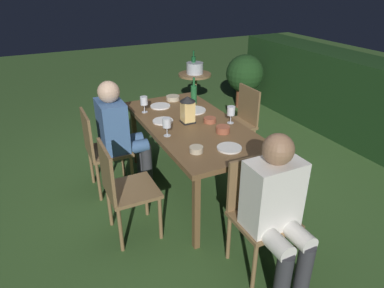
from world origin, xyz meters
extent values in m
plane|color=#385B28|center=(0.00, 0.00, 0.00)|extent=(16.00, 16.00, 0.00)
cube|color=brown|center=(0.00, 0.00, 0.73)|extent=(1.74, 0.85, 0.04)
cube|color=brown|center=(-0.80, -0.35, 0.35)|extent=(0.05, 0.05, 0.70)
cube|color=brown|center=(0.80, -0.35, 0.35)|extent=(0.05, 0.05, 0.70)
cube|color=brown|center=(-0.80, 0.35, 0.35)|extent=(0.05, 0.05, 0.70)
cube|color=brown|center=(0.80, 0.35, 0.35)|extent=(0.05, 0.05, 0.70)
cube|color=brown|center=(-0.39, 0.74, 0.43)|extent=(0.42, 0.40, 0.03)
cube|color=brown|center=(-0.39, 0.93, 0.66)|extent=(0.40, 0.03, 0.42)
cylinder|color=brown|center=(-0.21, 0.57, 0.21)|extent=(0.03, 0.03, 0.42)
cylinder|color=brown|center=(-0.57, 0.57, 0.21)|extent=(0.03, 0.03, 0.42)
cylinder|color=brown|center=(-0.21, 0.91, 0.21)|extent=(0.03, 0.03, 0.42)
cylinder|color=brown|center=(-0.57, 0.91, 0.21)|extent=(0.03, 0.03, 0.42)
cube|color=brown|center=(-0.39, -0.74, 0.43)|extent=(0.42, 0.40, 0.03)
cube|color=brown|center=(-0.39, -0.93, 0.66)|extent=(0.40, 0.02, 0.42)
cylinder|color=brown|center=(-0.57, -0.57, 0.21)|extent=(0.03, 0.03, 0.42)
cylinder|color=brown|center=(-0.21, -0.57, 0.21)|extent=(0.03, 0.03, 0.42)
cylinder|color=brown|center=(-0.57, -0.91, 0.21)|extent=(0.03, 0.03, 0.42)
cylinder|color=brown|center=(-0.21, -0.91, 0.21)|extent=(0.03, 0.03, 0.42)
cube|color=#426699|center=(-0.39, -0.68, 0.70)|extent=(0.38, 0.24, 0.50)
sphere|color=#D1A889|center=(-0.39, -0.68, 1.04)|extent=(0.21, 0.21, 0.21)
cylinder|color=#426699|center=(-0.48, -0.54, 0.46)|extent=(0.13, 0.36, 0.13)
cylinder|color=#426699|center=(-0.30, -0.54, 0.46)|extent=(0.13, 0.36, 0.13)
cylinder|color=#333338|center=(-0.48, -0.38, 0.23)|extent=(0.11, 0.11, 0.45)
cylinder|color=#333338|center=(-0.30, -0.38, 0.23)|extent=(0.11, 0.11, 0.45)
cube|color=brown|center=(0.39, -0.74, 0.43)|extent=(0.42, 0.40, 0.03)
cube|color=brown|center=(0.39, -0.93, 0.66)|extent=(0.40, 0.02, 0.42)
cylinder|color=brown|center=(0.21, -0.57, 0.21)|extent=(0.03, 0.03, 0.42)
cylinder|color=brown|center=(0.57, -0.57, 0.21)|extent=(0.03, 0.03, 0.42)
cylinder|color=brown|center=(0.21, -0.91, 0.21)|extent=(0.03, 0.03, 0.42)
cylinder|color=brown|center=(0.57, -0.91, 0.21)|extent=(0.03, 0.03, 0.42)
cube|color=brown|center=(1.19, 0.00, 0.43)|extent=(0.40, 0.42, 0.03)
cube|color=brown|center=(1.00, 0.00, 0.66)|extent=(0.03, 0.40, 0.42)
cylinder|color=brown|center=(1.36, 0.18, 0.21)|extent=(0.03, 0.03, 0.42)
cylinder|color=brown|center=(1.36, -0.18, 0.21)|extent=(0.03, 0.03, 0.42)
cylinder|color=brown|center=(1.02, 0.18, 0.21)|extent=(0.03, 0.03, 0.42)
cylinder|color=brown|center=(1.02, -0.18, 0.21)|extent=(0.03, 0.03, 0.42)
cube|color=white|center=(1.25, 0.00, 0.70)|extent=(0.24, 0.38, 0.50)
sphere|color=#997051|center=(1.25, 0.00, 1.04)|extent=(0.21, 0.21, 0.21)
cylinder|color=white|center=(1.39, 0.09, 0.46)|extent=(0.36, 0.13, 0.13)
cylinder|color=white|center=(1.39, -0.09, 0.46)|extent=(0.36, 0.13, 0.13)
cylinder|color=#333338|center=(1.55, 0.09, 0.23)|extent=(0.11, 0.11, 0.45)
cylinder|color=#333338|center=(1.55, -0.09, 0.23)|extent=(0.11, 0.11, 0.45)
cube|color=black|center=(-0.04, -0.03, 0.76)|extent=(0.12, 0.12, 0.01)
cube|color=#F9D17A|center=(-0.04, -0.03, 0.86)|extent=(0.11, 0.11, 0.20)
cone|color=black|center=(-0.04, -0.03, 0.99)|extent=(0.15, 0.15, 0.05)
cylinder|color=#1E5B2D|center=(-0.51, 0.27, 0.85)|extent=(0.07, 0.07, 0.20)
cylinder|color=#1E5B2D|center=(-0.51, 0.27, 0.99)|extent=(0.03, 0.03, 0.09)
cylinder|color=silver|center=(-0.48, -0.31, 0.75)|extent=(0.06, 0.06, 0.00)
cylinder|color=silver|center=(-0.48, -0.31, 0.79)|extent=(0.01, 0.01, 0.08)
cylinder|color=silver|center=(-0.48, -0.31, 0.87)|extent=(0.08, 0.08, 0.08)
cylinder|color=maroon|center=(-0.48, -0.31, 0.85)|extent=(0.07, 0.07, 0.03)
cylinder|color=silver|center=(0.16, 0.34, 0.75)|extent=(0.06, 0.06, 0.00)
cylinder|color=silver|center=(0.16, 0.34, 0.79)|extent=(0.01, 0.01, 0.08)
cylinder|color=silver|center=(0.16, 0.34, 0.87)|extent=(0.08, 0.08, 0.08)
cylinder|color=maroon|center=(0.16, 0.34, 0.85)|extent=(0.07, 0.07, 0.03)
cylinder|color=silver|center=(0.16, -0.32, 0.75)|extent=(0.06, 0.06, 0.00)
cylinder|color=silver|center=(0.16, -0.32, 0.79)|extent=(0.01, 0.01, 0.08)
cylinder|color=silver|center=(0.16, -0.32, 0.87)|extent=(0.08, 0.08, 0.08)
cylinder|color=maroon|center=(0.16, -0.32, 0.85)|extent=(0.07, 0.07, 0.03)
cylinder|color=silver|center=(0.62, 0.04, 0.76)|extent=(0.21, 0.21, 0.01)
cylinder|color=white|center=(-0.29, 0.16, 0.76)|extent=(0.26, 0.26, 0.01)
cylinder|color=white|center=(-0.56, -0.11, 0.76)|extent=(0.21, 0.21, 0.01)
cylinder|color=white|center=(-0.16, -0.24, 0.76)|extent=(0.20, 0.20, 0.01)
cylinder|color=#9E5138|center=(0.05, 0.17, 0.77)|extent=(0.12, 0.12, 0.05)
cylinder|color=#424C1E|center=(0.05, 0.17, 0.78)|extent=(0.10, 0.10, 0.01)
cylinder|color=#9E5138|center=(0.32, 0.16, 0.78)|extent=(0.13, 0.13, 0.06)
cylinder|color=tan|center=(0.32, 0.16, 0.79)|extent=(0.11, 0.11, 0.02)
cylinder|color=#BCAD8E|center=(-0.70, 0.10, 0.77)|extent=(0.15, 0.15, 0.05)
cylinder|color=#477533|center=(-0.70, 0.10, 0.78)|extent=(0.13, 0.13, 0.01)
cylinder|color=#BCAD8E|center=(0.55, -0.23, 0.77)|extent=(0.11, 0.11, 0.05)
cylinder|color=beige|center=(0.55, -0.23, 0.78)|extent=(0.10, 0.10, 0.01)
cylinder|color=brown|center=(-1.98, 1.01, 0.62)|extent=(0.51, 0.51, 0.03)
cylinder|color=brown|center=(-1.98, 1.01, 0.30)|extent=(0.07, 0.07, 0.61)
cylinder|color=brown|center=(-1.98, 1.01, 0.01)|extent=(0.38, 0.38, 0.02)
cylinder|color=#B2B7BF|center=(-1.98, 1.01, 0.73)|extent=(0.26, 0.26, 0.17)
cylinder|color=white|center=(-1.98, 1.01, 0.77)|extent=(0.23, 0.23, 0.04)
cylinder|color=#144723|center=(-2.03, 1.01, 0.82)|extent=(0.07, 0.07, 0.16)
cylinder|color=#144723|center=(-2.03, 1.01, 0.94)|extent=(0.03, 0.03, 0.09)
cube|color=#193816|center=(0.00, 2.52, 0.54)|extent=(4.66, 0.61, 1.08)
cylinder|color=#9E5133|center=(-1.86, 1.87, 0.16)|extent=(0.24, 0.24, 0.31)
sphere|color=#193816|center=(-1.86, 1.87, 0.57)|extent=(0.61, 0.61, 0.61)
camera|label=1|loc=(2.76, -1.35, 2.05)|focal=32.34mm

